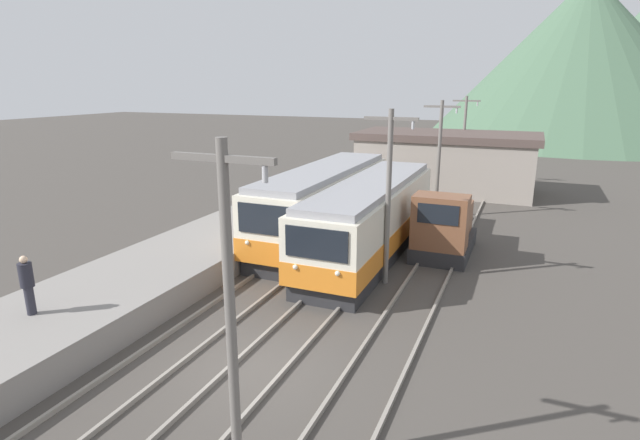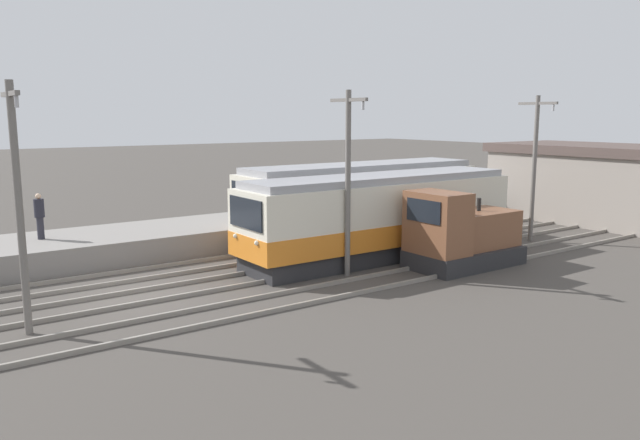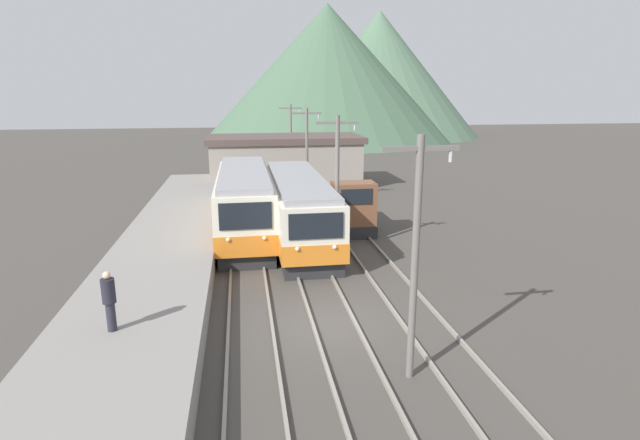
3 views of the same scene
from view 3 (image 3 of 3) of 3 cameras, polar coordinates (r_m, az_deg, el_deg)
The scene contains 15 objects.
ground_plane at distance 17.36m, azimuth 0.84°, elevation -11.76°, with size 200.00×200.00×0.00m, color #47423D.
platform_left at distance 17.30m, azimuth -20.41°, elevation -10.96°, with size 4.50×54.00×1.01m, color gray.
track_left at distance 17.12m, azimuth -7.96°, elevation -12.04°, with size 1.54×60.00×0.14m.
track_center at distance 17.36m, azimuth 1.50°, elevation -11.50°, with size 1.54×60.00×0.14m.
track_right at distance 18.10m, azimuth 11.05°, elevation -10.65°, with size 1.54×60.00×0.14m.
commuter_train_left at distance 27.38m, azimuth -8.61°, elevation 1.65°, with size 2.84×12.02×3.63m.
commuter_train_center at distance 26.31m, azimuth -2.47°, elevation 1.08°, with size 2.84×12.53×3.42m.
shunting_locomotive at distance 28.28m, azimuth 3.25°, elevation 1.20°, with size 2.40×4.57×3.00m.
catenary_mast_near at distance 13.22m, azimuth 10.88°, elevation -3.53°, with size 2.00×0.20×6.66m.
catenary_mast_mid at distance 23.34m, azimuth 1.99°, elevation 4.50°, with size 2.00×0.20×6.66m.
catenary_mast_far at distance 33.86m, azimuth -1.50°, elevation 7.59°, with size 2.00×0.20×6.66m.
catenary_mast_distant at distance 44.50m, azimuth -3.34°, elevation 9.20°, with size 2.00×0.20×6.66m.
person_on_platform at distance 15.46m, azimuth -22.96°, elevation -8.28°, with size 0.38×0.38×1.79m.
station_building at distance 41.87m, azimuth -4.04°, elevation 6.76°, with size 12.60×6.30×4.18m.
mountain_backdrop at distance 87.69m, azimuth 3.56°, elevation 16.33°, with size 48.36×44.93×21.43m.
Camera 3 is at (-2.68, -15.35, 7.65)m, focal length 28.00 mm.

